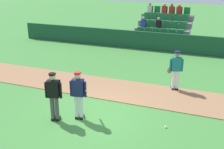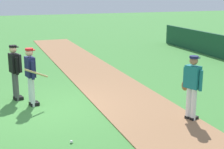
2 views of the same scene
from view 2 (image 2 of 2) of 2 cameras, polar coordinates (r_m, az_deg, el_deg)
The scene contains 6 objects.
ground_plane at distance 10.24m, azimuth -11.39°, elevation -5.56°, with size 80.00×80.00×0.00m, color #42843A.
infield_dirt_path at distance 10.90m, azimuth 2.39°, elevation -3.99°, with size 28.00×2.34×0.03m, color #9E704C.
batter_navy_jersey at distance 10.25m, azimuth -13.63°, elevation -0.01°, with size 0.73×0.73×1.76m.
umpire_home_plate at distance 10.92m, azimuth -16.14°, elevation 0.86°, with size 0.57×0.38×1.76m.
runner_teal_jersey at distance 9.08m, azimuth 13.42°, elevation -1.84°, with size 0.66×0.40×1.76m.
baseball at distance 7.87m, azimuth -6.92°, elevation -11.26°, with size 0.07×0.07×0.07m, color white.
Camera 2 is at (9.57, -1.35, 3.39)m, focal length 53.83 mm.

